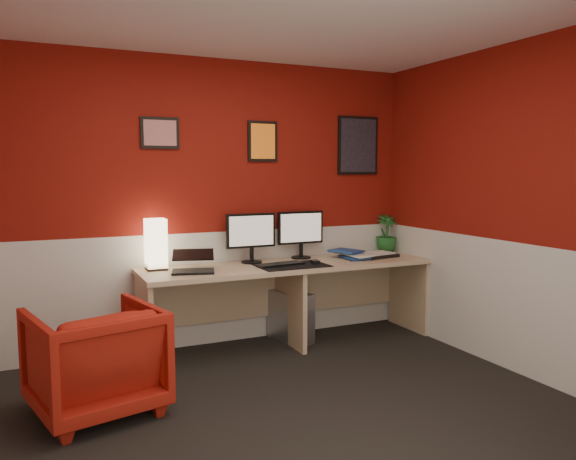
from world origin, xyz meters
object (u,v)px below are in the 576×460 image
Objects in this scene: monitor_left at (251,230)px; zen_tray at (377,255)px; desk at (290,304)px; armchair at (95,360)px; pc_tower at (291,316)px; potted_plant at (386,233)px; shoji_lamp at (156,246)px; laptop at (193,259)px; monitor_right at (301,227)px.

monitor_left reaches higher than zen_tray.
armchair is at bearing -156.57° from desk.
zen_tray is 1.00m from pc_tower.
armchair is (-2.87, -0.97, -0.57)m from potted_plant.
potted_plant reaches higher than armchair.
armchair is at bearing -164.14° from zen_tray.
armchair is (-2.61, -0.74, -0.40)m from zen_tray.
monitor_left reaches higher than potted_plant.
pc_tower is (-1.10, -0.11, -0.69)m from potted_plant.
shoji_lamp is 1.21× the size of laptop.
armchair is at bearing -153.32° from monitor_right.
zen_tray is at bearing -138.93° from potted_plant.
desk reaches higher than armchair.
shoji_lamp reaches higher than potted_plant.
pc_tower is (0.06, 0.11, -0.14)m from desk.
monitor_right is at bearing 31.41° from laptop.
shoji_lamp is 1.14× the size of zen_tray.
monitor_left reaches higher than pc_tower.
monitor_right is (0.22, 0.23, 0.66)m from desk.
desk is 5.78× the size of pc_tower.
zen_tray is 2.75m from armchair.
pc_tower is at bearing 172.27° from zen_tray.
desk is at bearing -9.33° from shoji_lamp.
pc_tower is 1.97m from armchair.
desk is 6.50× the size of shoji_lamp.
laptop is (-0.89, -0.07, 0.47)m from desk.
zen_tray is at bearing -0.03° from desk.
potted_plant is (0.94, -0.00, -0.10)m from monitor_right.
pc_tower is (-0.16, -0.11, -0.80)m from monitor_right.
shoji_lamp is at bearing -135.71° from armchair.
monitor_right is 1.66× the size of zen_tray.
monitor_left is at bearing 149.11° from desk.
pc_tower is (0.35, -0.06, -0.80)m from monitor_left.
zen_tray is 0.94× the size of potted_plant.
laptop is 1.14m from pc_tower.
monitor_left is 0.76× the size of armchair.
zen_tray is at bearing -21.19° from pc_tower.
laptop is at bearing -47.00° from shoji_lamp.
zen_tray reaches higher than armchair.
desk is 7.43× the size of zen_tray.
armchair is at bearing -124.62° from laptop.
shoji_lamp is 0.36m from laptop.
zen_tray is at bearing -18.46° from monitor_right.
potted_plant is 0.83× the size of pc_tower.
shoji_lamp is 0.84m from monitor_left.
desk is 0.98m from zen_tray.
potted_plant is at bearing 0.97° from shoji_lamp.
potted_plant is 3.08m from armchair.
shoji_lamp is 0.89× the size of pc_tower.
monitor_left is 1.29× the size of pc_tower.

